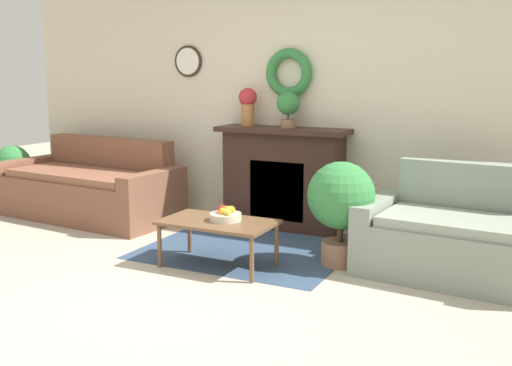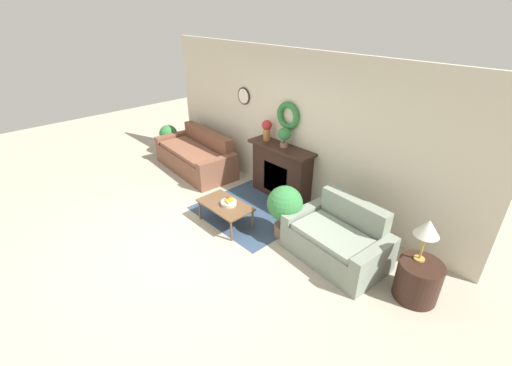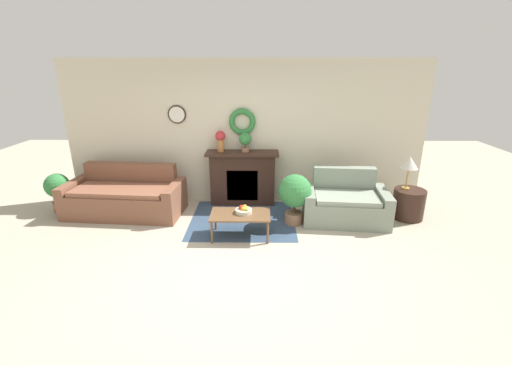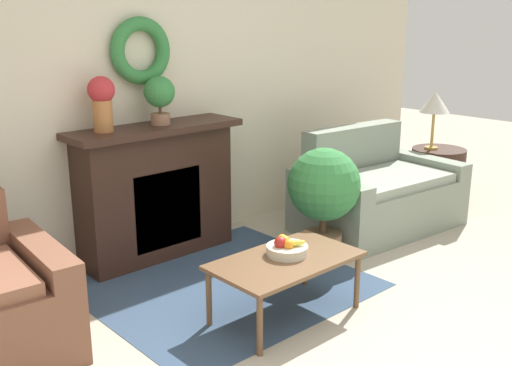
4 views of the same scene
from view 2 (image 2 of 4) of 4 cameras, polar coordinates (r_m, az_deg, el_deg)
The scene contains 14 objects.
ground_plane at distance 5.51m, azimuth -11.78°, elevation -10.12°, with size 16.00×16.00×0.00m, color #ADA38E.
floor_rug at distance 6.22m, azimuth -0.63°, elevation -4.59°, with size 1.80×1.64×0.01m.
wall_back at distance 6.27m, azimuth 6.08°, elevation 9.24°, with size 6.80×0.17×2.70m.
fireplace at distance 6.47m, azimuth 4.21°, elevation 1.96°, with size 1.36×0.41×1.04m.
couch_left at distance 7.74m, azimuth -9.92°, elevation 4.37°, with size 2.11×1.07×0.85m.
loveseat_right at distance 5.15m, azimuth 13.46°, elevation -9.22°, with size 1.49×1.00×0.87m.
coffee_table at distance 5.71m, azimuth -5.17°, elevation -3.86°, with size 0.93×0.54×0.39m.
fruit_bowl at distance 5.65m, azimuth -4.56°, elevation -3.18°, with size 0.26×0.26×0.12m.
side_table_by_loveseat at distance 4.88m, azimuth 25.35°, elevation -14.46°, with size 0.54×0.54×0.53m.
table_lamp at distance 4.52m, azimuth 26.71°, elevation -6.80°, with size 0.30×0.30×0.58m.
vase_on_mantel_left at distance 6.45m, azimuth 1.82°, elevation 9.04°, with size 0.19×0.19×0.39m.
potted_plant_on_mantel at distance 6.14m, azimuth 4.74°, elevation 7.92°, with size 0.23×0.23×0.36m.
potted_plant_floor_by_couch at distance 8.73m, azimuth -14.35°, elevation 7.56°, with size 0.44×0.44×0.72m.
potted_plant_floor_by_loveseat at distance 5.33m, azimuth 4.80°, elevation -3.88°, with size 0.56×0.56×0.87m.
Camera 2 is at (3.85, -2.10, 3.33)m, focal length 24.00 mm.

